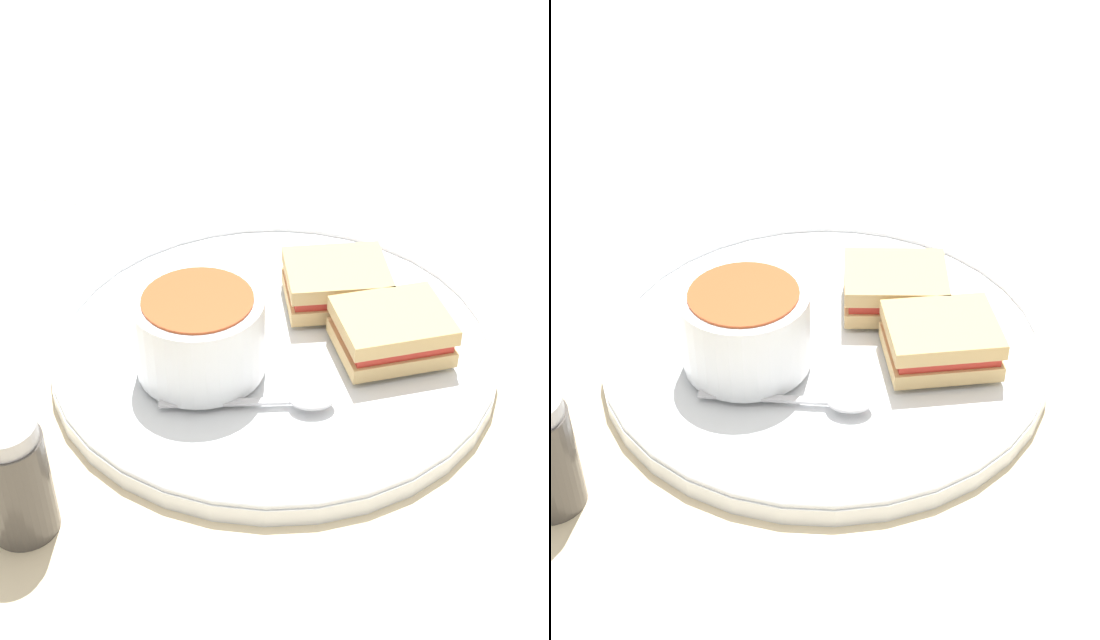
{
  "view_description": "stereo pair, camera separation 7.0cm",
  "coord_description": "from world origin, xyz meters",
  "views": [
    {
      "loc": [
        -0.23,
        0.51,
        0.46
      ],
      "look_at": [
        0.0,
        0.0,
        0.04
      ],
      "focal_mm": 50.0,
      "sensor_mm": 36.0,
      "label": 1
    },
    {
      "loc": [
        -0.3,
        0.48,
        0.46
      ],
      "look_at": [
        0.0,
        0.0,
        0.04
      ],
      "focal_mm": 50.0,
      "sensor_mm": 36.0,
      "label": 2
    }
  ],
  "objects": [
    {
      "name": "soup_bowl",
      "position": [
        0.04,
        0.06,
        0.05
      ],
      "size": [
        0.1,
        0.1,
        0.06
      ],
      "color": "white",
      "rests_on": "plate"
    },
    {
      "name": "spoon",
      "position": [
        -0.05,
        0.06,
        0.02
      ],
      "size": [
        0.12,
        0.07,
        0.01
      ],
      "rotation": [
        0.0,
        0.0,
        9.89
      ],
      "color": "silver",
      "rests_on": "plate"
    },
    {
      "name": "sandwich_half_far",
      "position": [
        -0.03,
        -0.07,
        0.04
      ],
      "size": [
        0.11,
        0.1,
        0.03
      ],
      "rotation": [
        0.0,
        0.0,
        3.68
      ],
      "color": "tan",
      "rests_on": "plate"
    },
    {
      "name": "sandwich_half_near",
      "position": [
        -0.09,
        -0.03,
        0.04
      ],
      "size": [
        0.11,
        0.11,
        0.03
      ],
      "rotation": [
        0.0,
        0.0,
        3.82
      ],
      "color": "tan",
      "rests_on": "plate"
    },
    {
      "name": "plate",
      "position": [
        0.0,
        0.0,
        0.01
      ],
      "size": [
        0.36,
        0.36,
        0.02
      ],
      "color": "white",
      "rests_on": "ground_plane"
    },
    {
      "name": "menu_sheet",
      "position": [
        0.26,
        -0.31,
        0.0
      ],
      "size": [
        0.29,
        0.35,
        0.0
      ],
      "rotation": [
        0.0,
        0.0,
        0.18
      ],
      "color": "white",
      "rests_on": "ground_plane"
    },
    {
      "name": "ground_plane",
      "position": [
        0.0,
        0.0,
        0.0
      ],
      "size": [
        2.4,
        2.4,
        0.0
      ],
      "primitive_type": "plane",
      "color": "beige"
    }
  ]
}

